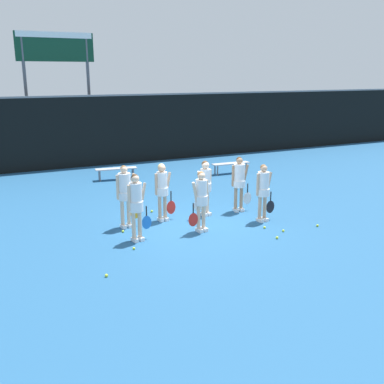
{
  "coord_description": "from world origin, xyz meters",
  "views": [
    {
      "loc": [
        -5.21,
        -10.83,
        4.15
      ],
      "look_at": [
        0.01,
        0.1,
        0.92
      ],
      "focal_mm": 42.0,
      "sensor_mm": 36.0,
      "label": 1
    }
  ],
  "objects": [
    {
      "name": "tennis_ball_0",
      "position": [
        -3.11,
        -2.27,
        0.03
      ],
      "size": [
        0.07,
        0.07,
        0.07
      ],
      "primitive_type": "sphere",
      "color": "#CCE033",
      "rests_on": "ground_plane"
    },
    {
      "name": "player_5",
      "position": [
        0.67,
        0.58,
        0.98
      ],
      "size": [
        0.63,
        0.35,
        1.67
      ],
      "rotation": [
        0.0,
        0.0,
        0.2
      ],
      "color": "beige",
      "rests_on": "ground_plane"
    },
    {
      "name": "tennis_ball_8",
      "position": [
        -2.11,
        -1.08,
        0.03
      ],
      "size": [
        0.06,
        0.06,
        0.06
      ],
      "primitive_type": "sphere",
      "color": "#CCE033",
      "rests_on": "ground_plane"
    },
    {
      "name": "scoreboard",
      "position": [
        -1.74,
        10.37,
        4.54
      ],
      "size": [
        3.35,
        0.15,
        5.86
      ],
      "color": "#515156",
      "rests_on": "ground_plane"
    },
    {
      "name": "tennis_ball_4",
      "position": [
        1.45,
        -1.97,
        0.04
      ],
      "size": [
        0.07,
        0.07,
        0.07
      ],
      "primitive_type": "sphere",
      "color": "#CCE033",
      "rests_on": "ground_plane"
    },
    {
      "name": "tennis_ball_1",
      "position": [
        -1.99,
        0.2,
        0.03
      ],
      "size": [
        0.07,
        0.07,
        0.07
      ],
      "primitive_type": "sphere",
      "color": "#CCE033",
      "rests_on": "ground_plane"
    },
    {
      "name": "ground_plane",
      "position": [
        0.0,
        0.0,
        0.0
      ],
      "size": [
        140.0,
        140.0,
        0.0
      ],
      "primitive_type": "plane",
      "color": "#235684"
    },
    {
      "name": "player_0",
      "position": [
        -1.84,
        -0.53,
        1.02
      ],
      "size": [
        0.63,
        0.36,
        1.74
      ],
      "rotation": [
        0.0,
        0.0,
        0.16
      ],
      "color": "beige",
      "rests_on": "ground_plane"
    },
    {
      "name": "bench_courtside",
      "position": [
        4.3,
        5.28,
        0.38
      ],
      "size": [
        1.67,
        0.43,
        0.45
      ],
      "rotation": [
        0.0,
        0.0,
        -0.04
      ],
      "color": "#B2B2B7",
      "rests_on": "ground_plane"
    },
    {
      "name": "player_4",
      "position": [
        -0.65,
        0.69,
        0.99
      ],
      "size": [
        0.64,
        0.35,
        1.68
      ],
      "rotation": [
        0.0,
        0.0,
        0.09
      ],
      "color": "tan",
      "rests_on": "ground_plane"
    },
    {
      "name": "bench_far",
      "position": [
        -0.39,
        6.28,
        0.39
      ],
      "size": [
        1.66,
        0.57,
        0.46
      ],
      "rotation": [
        0.0,
        0.0,
        -0.13
      ],
      "color": "#B2B2B7",
      "rests_on": "ground_plane"
    },
    {
      "name": "player_3",
      "position": [
        -1.78,
        0.58,
        1.03
      ],
      "size": [
        0.68,
        0.39,
        1.74
      ],
      "rotation": [
        0.0,
        0.0,
        0.07
      ],
      "color": "beige",
      "rests_on": "ground_plane"
    },
    {
      "name": "tennis_ball_9",
      "position": [
        1.61,
        -1.17,
        0.03
      ],
      "size": [
        0.07,
        0.07,
        0.07
      ],
      "primitive_type": "sphere",
      "color": "#CCE033",
      "rests_on": "ground_plane"
    },
    {
      "name": "tennis_ball_2",
      "position": [
        -0.13,
        1.53,
        0.04
      ],
      "size": [
        0.07,
        0.07,
        0.07
      ],
      "primitive_type": "sphere",
      "color": "#CCE033",
      "rests_on": "ground_plane"
    },
    {
      "name": "player_1",
      "position": [
        -0.06,
        -0.6,
        0.96
      ],
      "size": [
        0.62,
        0.35,
        1.65
      ],
      "rotation": [
        0.0,
        0.0,
        0.16
      ],
      "color": "beige",
      "rests_on": "ground_plane"
    },
    {
      "name": "tennis_ball_7",
      "position": [
        3.03,
        -1.68,
        0.03
      ],
      "size": [
        0.07,
        0.07,
        0.07
      ],
      "primitive_type": "sphere",
      "color": "#CCE033",
      "rests_on": "ground_plane"
    },
    {
      "name": "player_2",
      "position": [
        1.92,
        -0.59,
        0.98
      ],
      "size": [
        0.66,
        0.38,
        1.66
      ],
      "rotation": [
        0.0,
        0.0,
        0.09
      ],
      "color": "tan",
      "rests_on": "ground_plane"
    },
    {
      "name": "player_6",
      "position": [
        1.8,
        0.53,
        1.0
      ],
      "size": [
        0.67,
        0.4,
        1.7
      ],
      "rotation": [
        0.0,
        0.0,
        -0.12
      ],
      "color": "tan",
      "rests_on": "ground_plane"
    },
    {
      "name": "fence_windscreen",
      "position": [
        0.0,
        9.33,
        1.61
      ],
      "size": [
        60.0,
        0.08,
        3.2
      ],
      "color": "black",
      "rests_on": "ground_plane"
    },
    {
      "name": "tennis_ball_5",
      "position": [
        -0.66,
        1.56,
        0.04
      ],
      "size": [
        0.07,
        0.07,
        0.07
      ],
      "primitive_type": "sphere",
      "color": "#CCE033",
      "rests_on": "ground_plane"
    },
    {
      "name": "tennis_ball_6",
      "position": [
        3.13,
        0.59,
        0.03
      ],
      "size": [
        0.07,
        0.07,
        0.07
      ],
      "primitive_type": "sphere",
      "color": "#CCE033",
      "rests_on": "ground_plane"
    },
    {
      "name": "tennis_ball_3",
      "position": [
        1.92,
        -1.61,
        0.03
      ],
      "size": [
        0.06,
        0.06,
        0.06
      ],
      "primitive_type": "sphere",
      "color": "#CCE033",
      "rests_on": "ground_plane"
    }
  ]
}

